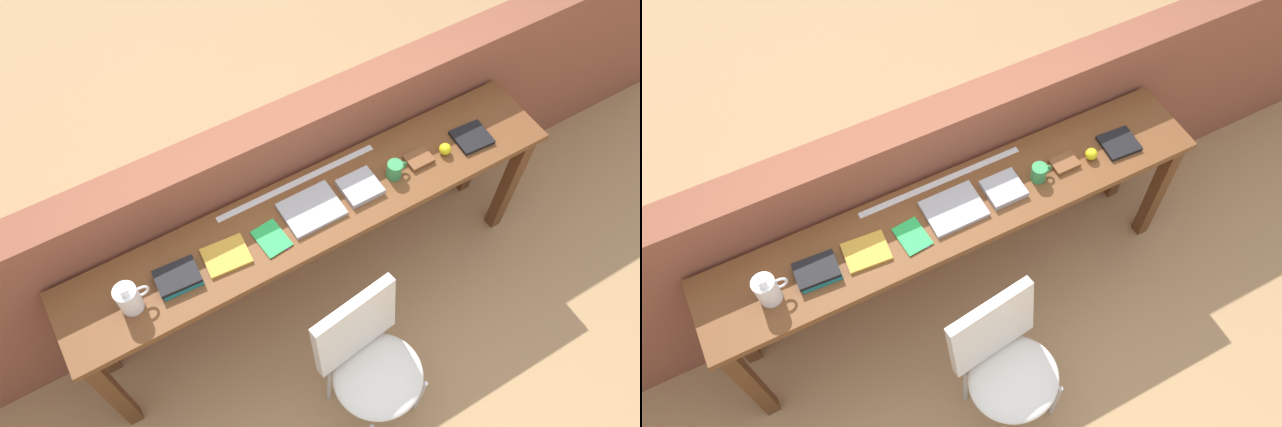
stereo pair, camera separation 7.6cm
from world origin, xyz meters
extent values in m
plane|color=tan|center=(0.00, 0.00, 0.00)|extent=(40.00, 40.00, 0.00)
cube|color=brown|center=(0.00, 0.64, 0.59)|extent=(6.00, 0.20, 1.18)
cube|color=brown|center=(0.00, 0.30, 0.86)|extent=(2.50, 0.44, 0.04)
cube|color=#5B341A|center=(-1.19, 0.14, 0.42)|extent=(0.07, 0.07, 0.84)
cube|color=#5B341A|center=(1.19, 0.14, 0.42)|extent=(0.07, 0.07, 0.84)
cube|color=#5B341A|center=(-1.19, 0.46, 0.42)|extent=(0.07, 0.07, 0.84)
cube|color=#5B341A|center=(1.19, 0.46, 0.42)|extent=(0.07, 0.07, 0.84)
ellipsoid|color=silver|center=(-0.08, -0.43, 0.45)|extent=(0.49, 0.47, 0.08)
cube|color=silver|center=(-0.10, -0.24, 0.69)|extent=(0.45, 0.16, 0.40)
cylinder|color=#B2B2B7|center=(0.10, -0.56, 0.21)|extent=(0.02, 0.02, 0.41)
cylinder|color=#B2B2B7|center=(-0.26, -0.29, 0.21)|extent=(0.02, 0.02, 0.41)
cylinder|color=#B2B2B7|center=(0.07, -0.25, 0.21)|extent=(0.02, 0.02, 0.41)
cylinder|color=white|center=(-0.92, 0.26, 0.96)|extent=(0.10, 0.10, 0.15)
cone|color=white|center=(-0.92, 0.23, 1.04)|extent=(0.04, 0.03, 0.04)
torus|color=white|center=(-0.86, 0.26, 0.96)|extent=(0.07, 0.01, 0.07)
cube|color=#19757A|center=(-0.70, 0.28, 0.89)|extent=(0.19, 0.15, 0.02)
cube|color=black|center=(-0.70, 0.28, 0.91)|extent=(0.20, 0.15, 0.02)
cube|color=gold|center=(-0.47, 0.28, 0.89)|extent=(0.21, 0.17, 0.02)
cube|color=orange|center=(-0.25, 0.26, 0.88)|extent=(0.10, 0.14, 0.00)
cube|color=purple|center=(-0.25, 0.25, 0.88)|extent=(0.12, 0.16, 0.00)
cube|color=green|center=(-0.25, 0.25, 0.89)|extent=(0.14, 0.18, 0.00)
cube|color=#9E9EA3|center=(-0.02, 0.29, 0.89)|extent=(0.28, 0.22, 0.02)
cube|color=#9E9EA3|center=(0.24, 0.28, 0.90)|extent=(0.18, 0.17, 0.03)
cylinder|color=#338C4C|center=(0.43, 0.27, 0.93)|extent=(0.08, 0.08, 0.09)
torus|color=#338C4C|center=(0.47, 0.27, 0.93)|extent=(0.06, 0.01, 0.06)
cube|color=brown|center=(0.58, 0.28, 0.89)|extent=(0.13, 0.10, 0.02)
sphere|color=yellow|center=(0.72, 0.26, 0.91)|extent=(0.06, 0.06, 0.06)
cube|color=black|center=(0.89, 0.26, 0.89)|extent=(0.19, 0.17, 0.02)
cube|color=silver|center=(0.00, 0.47, 0.88)|extent=(0.86, 0.03, 0.00)
camera|label=1|loc=(-0.78, -1.08, 3.35)|focal=35.00mm
camera|label=2|loc=(-0.71, -1.12, 3.35)|focal=35.00mm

